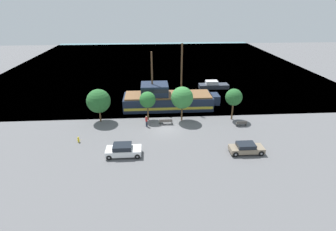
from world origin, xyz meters
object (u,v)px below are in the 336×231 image
object	(u,v)px
pirate_ship	(167,99)
parked_car_curb_front	(246,148)
bench_promenade_west	(166,122)
pedestrian_walking_near	(146,121)
parked_car_curb_mid	(123,150)
bench_promenade_east	(241,123)
moored_boat_dockside	(213,85)
fire_hydrant	(78,139)

from	to	relation	value
pirate_ship	parked_car_curb_front	world-z (taller)	pirate_ship
pirate_ship	bench_promenade_west	bearing A→B (deg)	-94.84
parked_car_curb_front	pedestrian_walking_near	world-z (taller)	pedestrian_walking_near
bench_promenade_west	pirate_ship	bearing A→B (deg)	85.16
parked_car_curb_front	parked_car_curb_mid	world-z (taller)	parked_car_curb_mid
bench_promenade_west	parked_car_curb_front	bearing A→B (deg)	-43.29
pirate_ship	bench_promenade_east	bearing A→B (deg)	-36.91
pedestrian_walking_near	moored_boat_dockside	bearing A→B (deg)	51.48
parked_car_curb_front	bench_promenade_east	distance (m)	7.58
parked_car_curb_mid	bench_promenade_west	distance (m)	10.01
fire_hydrant	moored_boat_dockside	bearing A→B (deg)	43.42
parked_car_curb_front	bench_promenade_east	size ratio (longest dim) A/B	2.67
moored_boat_dockside	fire_hydrant	size ratio (longest dim) A/B	8.11
pirate_ship	bench_promenade_west	distance (m)	6.67
parked_car_curb_front	bench_promenade_west	size ratio (longest dim) A/B	2.11
moored_boat_dockside	parked_car_curb_mid	bearing A→B (deg)	-123.38
bench_promenade_east	pedestrian_walking_near	world-z (taller)	pedestrian_walking_near
parked_car_curb_mid	fire_hydrant	xyz separation A→B (m)	(-6.21, 3.63, -0.32)
bench_promenade_east	parked_car_curb_front	bearing A→B (deg)	-104.05
fire_hydrant	pedestrian_walking_near	bearing A→B (deg)	24.76
parked_car_curb_front	bench_promenade_east	world-z (taller)	parked_car_curb_front
parked_car_curb_front	pirate_ship	bearing A→B (deg)	119.72
pirate_ship	bench_promenade_east	distance (m)	13.27
pirate_ship	parked_car_curb_mid	xyz separation A→B (m)	(-6.15, -14.84, -0.85)
pedestrian_walking_near	pirate_ship	bearing A→B (deg)	64.05
parked_car_curb_mid	bench_promenade_west	xyz separation A→B (m)	(5.60, 8.29, -0.29)
parked_car_curb_mid	bench_promenade_west	bearing A→B (deg)	55.98
fire_hydrant	bench_promenade_east	world-z (taller)	bench_promenade_east
bench_promenade_east	bench_promenade_west	world-z (taller)	same
bench_promenade_west	parked_car_curb_mid	bearing A→B (deg)	-124.02
parked_car_curb_front	pedestrian_walking_near	bearing A→B (deg)	146.04
fire_hydrant	bench_promenade_east	bearing A→B (deg)	8.09
parked_car_curb_mid	bench_promenade_east	world-z (taller)	parked_car_curb_mid
fire_hydrant	bench_promenade_east	xyz separation A→B (m)	(22.94, 3.26, 0.02)
moored_boat_dockside	parked_car_curb_front	size ratio (longest dim) A/B	1.51
parked_car_curb_front	bench_promenade_west	distance (m)	12.76
pirate_ship	pedestrian_walking_near	world-z (taller)	pirate_ship
pirate_ship	pedestrian_walking_near	size ratio (longest dim) A/B	9.69
parked_car_curb_front	moored_boat_dockside	bearing A→B (deg)	86.08
parked_car_curb_front	parked_car_curb_mid	xyz separation A→B (m)	(-14.88, 0.46, 0.06)
moored_boat_dockside	pirate_ship	bearing A→B (deg)	-135.18
fire_hydrant	parked_car_curb_front	bearing A→B (deg)	-10.98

